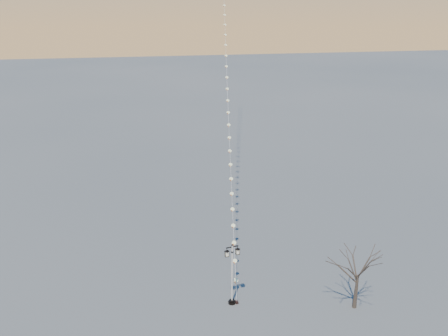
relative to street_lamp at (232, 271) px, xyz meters
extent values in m
plane|color=#525353|center=(0.61, -1.44, -2.49)|extent=(300.00, 300.00, 0.00)
cylinder|color=black|center=(0.00, 0.00, -2.41)|extent=(0.50, 0.50, 0.14)
cylinder|color=black|center=(0.00, 0.00, -2.28)|extent=(0.36, 0.36, 0.12)
cylinder|color=white|center=(0.00, 0.00, -0.12)|extent=(0.12, 0.12, 4.19)
cylinder|color=black|center=(0.00, 0.00, 1.48)|extent=(0.18, 0.18, 0.05)
cube|color=black|center=(0.00, 0.00, 1.84)|extent=(0.84, 0.21, 0.05)
sphere|color=black|center=(0.00, 0.00, 1.94)|extent=(0.12, 0.12, 0.12)
pyramid|color=black|center=(-0.37, -0.07, 1.70)|extent=(0.39, 0.39, 0.12)
cube|color=beige|center=(-0.37, -0.07, 1.43)|extent=(0.23, 0.23, 0.30)
cube|color=black|center=(-0.37, -0.07, 1.26)|extent=(0.27, 0.27, 0.04)
pyramid|color=black|center=(0.37, 0.07, 1.70)|extent=(0.39, 0.39, 0.12)
cube|color=beige|center=(0.37, 0.07, 1.43)|extent=(0.23, 0.23, 0.30)
cube|color=black|center=(0.37, 0.07, 1.26)|extent=(0.27, 0.27, 0.04)
cone|color=#3C3128|center=(7.93, -1.96, -1.25)|extent=(0.29, 0.29, 2.47)
cylinder|color=black|center=(0.32, -0.08, -2.38)|extent=(0.21, 0.21, 0.21)
cylinder|color=black|center=(0.32, -0.08, -2.36)|extent=(0.03, 0.03, 0.26)
cone|color=#E95D10|center=(4.07, 22.64, 12.11)|extent=(0.08, 0.08, 0.29)
cylinder|color=white|center=(0.32, -0.08, -1.86)|extent=(0.02, 0.02, 0.83)
camera|label=1|loc=(-5.46, -25.59, 16.76)|focal=37.03mm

